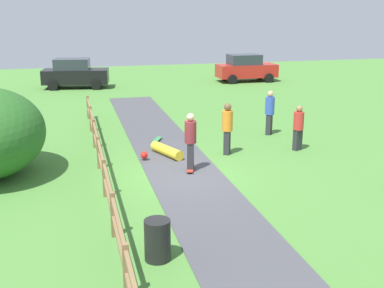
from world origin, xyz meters
TOP-DOWN VIEW (x-y plane):
  - ground_plane at (0.00, 0.00)m, footprint 60.00×60.00m
  - asphalt_path at (0.00, 0.00)m, footprint 2.40×28.00m
  - wooden_fence at (-2.60, 0.00)m, footprint 0.12×18.12m
  - trash_bin at (-1.80, -5.16)m, footprint 0.56×0.56m
  - skater_riding at (0.27, 0.28)m, footprint 0.48×0.82m
  - skater_fallen at (-0.23, 2.07)m, footprint 1.47×1.64m
  - skateboard_loose at (-0.15, 4.11)m, footprint 0.53×0.81m
  - bystander_orange at (2.00, 1.80)m, footprint 0.52×0.52m
  - bystander_red at (4.72, 1.66)m, footprint 0.50×0.50m
  - bystander_blue at (4.59, 4.08)m, footprint 0.53×0.53m
  - parked_car_black at (-3.01, 18.47)m, footprint 4.40×2.47m
  - parked_car_red at (8.83, 18.46)m, footprint 4.21×2.02m

SIDE VIEW (x-z plane):
  - ground_plane at x=0.00m, z-range 0.00..0.00m
  - asphalt_path at x=0.00m, z-range 0.00..0.02m
  - skateboard_loose at x=-0.15m, z-range 0.05..0.13m
  - skater_fallen at x=-0.23m, z-range 0.02..0.38m
  - trash_bin at x=-1.80m, z-range 0.00..0.90m
  - wooden_fence at x=-2.60m, z-range 0.12..1.22m
  - bystander_red at x=4.72m, z-range 0.08..1.77m
  - parked_car_black at x=-3.01m, z-range 0.00..1.92m
  - parked_car_red at x=8.83m, z-range 0.00..1.92m
  - bystander_blue at x=4.59m, z-range 0.10..1.95m
  - bystander_orange at x=2.00m, z-range 0.11..1.98m
  - skater_riding at x=0.27m, z-range 0.14..2.04m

